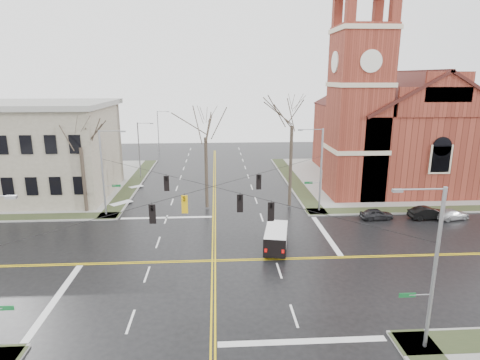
{
  "coord_description": "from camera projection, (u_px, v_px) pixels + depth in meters",
  "views": [
    {
      "loc": [
        0.35,
        -29.7,
        14.35
      ],
      "look_at": [
        2.48,
        6.0,
        5.14
      ],
      "focal_mm": 30.0,
      "sensor_mm": 36.0,
      "label": 1
    }
  ],
  "objects": [
    {
      "name": "signal_pole_se",
      "position": [
        432.0,
        266.0,
        20.57
      ],
      "size": [
        2.75,
        0.22,
        9.0
      ],
      "color": "gray",
      "rests_on": "ground"
    },
    {
      "name": "civic_building_a",
      "position": [
        34.0,
        152.0,
        48.97
      ],
      "size": [
        18.0,
        14.0,
        11.0
      ],
      "primitive_type": "cube",
      "color": "gray",
      "rests_on": "ground"
    },
    {
      "name": "signal_pole_ne",
      "position": [
        319.0,
        168.0,
        42.8
      ],
      "size": [
        2.75,
        0.22,
        9.0
      ],
      "color": "gray",
      "rests_on": "ground"
    },
    {
      "name": "span_wires",
      "position": [
        212.0,
        187.0,
        30.73
      ],
      "size": [
        23.02,
        23.02,
        0.03
      ],
      "color": "black",
      "rests_on": "ground"
    },
    {
      "name": "signal_pole_nw",
      "position": [
        104.0,
        171.0,
        41.5
      ],
      "size": [
        2.75,
        0.22,
        9.0
      ],
      "color": "gray",
      "rests_on": "ground"
    },
    {
      "name": "road_markings",
      "position": [
        214.0,
        261.0,
        32.27
      ],
      "size": [
        100.0,
        100.0,
        0.01
      ],
      "color": "gold",
      "rests_on": "ground"
    },
    {
      "name": "streetlight_north_a",
      "position": [
        140.0,
        148.0,
        57.61
      ],
      "size": [
        2.3,
        0.2,
        8.0
      ],
      "color": "gray",
      "rests_on": "ground"
    },
    {
      "name": "parked_car_a",
      "position": [
        376.0,
        214.0,
        41.52
      ],
      "size": [
        3.45,
        1.56,
        1.15
      ],
      "primitive_type": "imported",
      "rotation": [
        0.0,
        0.0,
        1.63
      ],
      "color": "black",
      "rests_on": "ground"
    },
    {
      "name": "parked_car_b",
      "position": [
        428.0,
        213.0,
        41.62
      ],
      "size": [
        3.98,
        1.6,
        1.29
      ],
      "primitive_type": "imported",
      "rotation": [
        0.0,
        0.0,
        1.63
      ],
      "color": "black",
      "rests_on": "ground"
    },
    {
      "name": "tree_nw_near",
      "position": [
        205.0,
        133.0,
        43.0
      ],
      "size": [
        4.0,
        4.0,
        11.84
      ],
      "color": "#332920",
      "rests_on": "ground"
    },
    {
      "name": "ground",
      "position": [
        214.0,
        261.0,
        32.27
      ],
      "size": [
        120.0,
        120.0,
        0.0
      ],
      "primitive_type": "plane",
      "color": "black",
      "rests_on": "ground"
    },
    {
      "name": "parked_car_c",
      "position": [
        452.0,
        214.0,
        41.57
      ],
      "size": [
        3.96,
        2.32,
        1.08
      ],
      "primitive_type": "imported",
      "rotation": [
        0.0,
        0.0,
        1.8
      ],
      "color": "#B1B2B4",
      "rests_on": "ground"
    },
    {
      "name": "church",
      "position": [
        392.0,
        121.0,
        55.55
      ],
      "size": [
        24.28,
        27.48,
        27.5
      ],
      "color": "maroon",
      "rests_on": "ground"
    },
    {
      "name": "traffic_signals",
      "position": [
        213.0,
        198.0,
        30.27
      ],
      "size": [
        8.21,
        8.26,
        1.3
      ],
      "color": "black",
      "rests_on": "ground"
    },
    {
      "name": "streetlight_north_b",
      "position": [
        159.0,
        130.0,
        76.95
      ],
      "size": [
        2.3,
        0.2,
        8.0
      ],
      "color": "gray",
      "rests_on": "ground"
    },
    {
      "name": "sidewalks",
      "position": [
        214.0,
        260.0,
        32.25
      ],
      "size": [
        80.0,
        80.0,
        0.17
      ],
      "color": "gray",
      "rests_on": "ground"
    },
    {
      "name": "tree_nw_far",
      "position": [
        80.0,
        143.0,
        42.04
      ],
      "size": [
        4.0,
        4.0,
        10.5
      ],
      "color": "#332920",
      "rests_on": "ground"
    },
    {
      "name": "cargo_van",
      "position": [
        276.0,
        236.0,
        34.41
      ],
      "size": [
        2.75,
        5.0,
        1.8
      ],
      "rotation": [
        0.0,
        0.0,
        -0.2
      ],
      "color": "white",
      "rests_on": "ground"
    },
    {
      "name": "tree_ne",
      "position": [
        292.0,
        120.0,
        43.3
      ],
      "size": [
        4.0,
        4.0,
        13.61
      ],
      "color": "#332920",
      "rests_on": "ground"
    }
  ]
}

